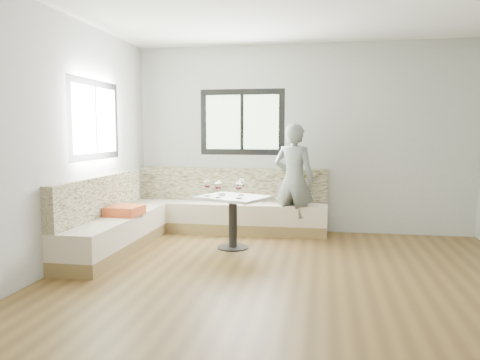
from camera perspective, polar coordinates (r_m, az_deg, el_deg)
name	(u,v)px	position (r m, az deg, el deg)	size (l,w,h in m)	color
room	(282,141)	(4.68, 5.11, 4.76)	(5.01, 5.01, 2.81)	brown
banquette	(183,216)	(6.60, -6.96, -4.36)	(2.90, 2.80, 0.95)	olive
table	(233,209)	(6.03, -0.87, -3.60)	(1.01, 0.92, 0.68)	black
person	(294,180)	(6.73, 6.59, -0.03)	(0.59, 0.39, 1.63)	slate
olive_ramekin	(222,194)	(6.07, -2.18, -1.73)	(0.09, 0.09, 0.03)	white
wine_glass_a	(207,184)	(6.00, -3.99, -0.52)	(0.10, 0.10, 0.22)	white
wine_glass_b	(218,186)	(5.84, -2.68, -0.69)	(0.10, 0.10, 0.22)	white
wine_glass_c	(239,186)	(5.79, -0.17, -0.75)	(0.10, 0.10, 0.22)	white
wine_glass_d	(241,184)	(6.07, 0.16, -0.43)	(0.10, 0.10, 0.22)	white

